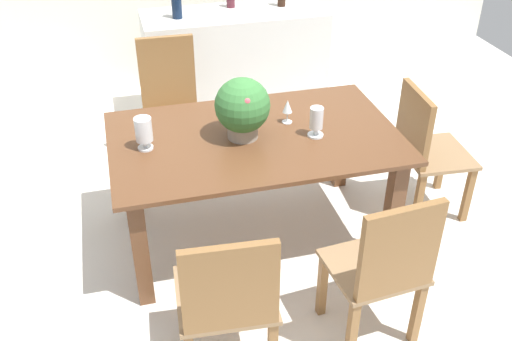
# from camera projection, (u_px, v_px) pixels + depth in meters

# --- Properties ---
(ground_plane) EXTENTS (7.04, 7.04, 0.00)m
(ground_plane) POSITION_uv_depth(u_px,v_px,m) (256.00, 236.00, 3.89)
(ground_plane) COLOR silver
(dining_table) EXTENTS (1.72, 1.06, 0.75)m
(dining_table) POSITION_uv_depth(u_px,v_px,m) (255.00, 155.00, 3.57)
(dining_table) COLOR brown
(dining_table) RESTS_ON ground
(chair_foot_end) EXTENTS (0.46, 0.50, 0.91)m
(chair_foot_end) POSITION_uv_depth(u_px,v_px,m) (424.00, 145.00, 3.88)
(chair_foot_end) COLOR brown
(chair_foot_end) RESTS_ON ground
(chair_far_left) EXTENTS (0.46, 0.43, 1.00)m
(chair_far_left) POSITION_uv_depth(u_px,v_px,m) (170.00, 100.00, 4.36)
(chair_far_left) COLOR brown
(chair_far_left) RESTS_ON ground
(chair_near_left) EXTENTS (0.50, 0.50, 0.91)m
(chair_near_left) POSITION_uv_depth(u_px,v_px,m) (228.00, 298.00, 2.71)
(chair_near_left) COLOR brown
(chair_near_left) RESTS_ON ground
(chair_near_right) EXTENTS (0.49, 0.46, 0.94)m
(chair_near_right) POSITION_uv_depth(u_px,v_px,m) (385.00, 266.00, 2.88)
(chair_near_right) COLOR brown
(chair_near_right) RESTS_ON ground
(flower_centerpiece) EXTENTS (0.32, 0.32, 0.37)m
(flower_centerpiece) POSITION_uv_depth(u_px,v_px,m) (243.00, 107.00, 3.38)
(flower_centerpiece) COLOR gray
(flower_centerpiece) RESTS_ON dining_table
(crystal_vase_left) EXTENTS (0.10, 0.10, 0.19)m
(crystal_vase_left) POSITION_uv_depth(u_px,v_px,m) (316.00, 120.00, 3.44)
(crystal_vase_left) COLOR silver
(crystal_vase_left) RESTS_ON dining_table
(crystal_vase_center_near) EXTENTS (0.10, 0.10, 0.20)m
(crystal_vase_center_near) POSITION_uv_depth(u_px,v_px,m) (144.00, 131.00, 3.31)
(crystal_vase_center_near) COLOR silver
(crystal_vase_center_near) RESTS_ON dining_table
(wine_glass) EXTENTS (0.06, 0.06, 0.15)m
(wine_glass) POSITION_uv_depth(u_px,v_px,m) (287.00, 107.00, 3.58)
(wine_glass) COLOR silver
(wine_glass) RESTS_ON dining_table
(kitchen_counter) EXTENTS (1.54, 0.57, 0.93)m
(kitchen_counter) POSITION_uv_depth(u_px,v_px,m) (235.00, 64.00, 5.14)
(kitchen_counter) COLOR silver
(kitchen_counter) RESTS_ON ground
(wine_bottle_amber) EXTENTS (0.08, 0.08, 0.28)m
(wine_bottle_amber) POSITION_uv_depth(u_px,v_px,m) (177.00, 4.00, 4.70)
(wine_bottle_amber) COLOR #0F1E38
(wine_bottle_amber) RESTS_ON kitchen_counter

